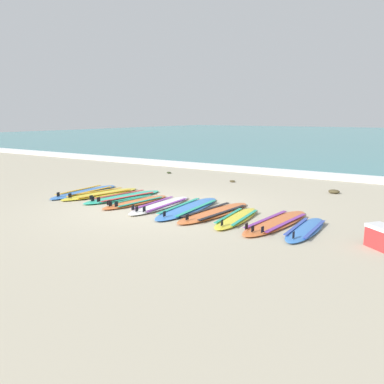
{
  "coord_description": "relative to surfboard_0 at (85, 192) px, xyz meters",
  "views": [
    {
      "loc": [
        5.51,
        -7.16,
        2.11
      ],
      "look_at": [
        0.35,
        0.89,
        0.25
      ],
      "focal_mm": 36.84,
      "sensor_mm": 36.0,
      "label": 1
    }
  ],
  "objects": [
    {
      "name": "seaweed_clump_mid_sand",
      "position": [
        2.61,
        3.84,
        -0.0
      ],
      "size": [
        0.19,
        0.15,
        0.07
      ],
      "primitive_type": "ellipsoid",
      "color": "#4C4228",
      "rests_on": "ground"
    },
    {
      "name": "surfboard_9",
      "position": [
        6.24,
        -0.34,
        0.0
      ],
      "size": [
        0.51,
        1.91,
        0.18
      ],
      "color": "#3875CC",
      "rests_on": "ground"
    },
    {
      "name": "surfboard_6",
      "position": [
        4.19,
        -0.12,
        -0.0
      ],
      "size": [
        0.87,
        2.48,
        0.18
      ],
      "color": "orange",
      "rests_on": "ground"
    },
    {
      "name": "cooler_box",
      "position": [
        7.56,
        -0.62,
        0.16
      ],
      "size": [
        0.55,
        0.53,
        0.38
      ],
      "color": "red",
      "rests_on": "ground"
    },
    {
      "name": "seaweed_clump_near_shoreline",
      "position": [
        5.82,
        3.69,
        0.02
      ],
      "size": [
        0.31,
        0.24,
        0.11
      ],
      "primitive_type": "ellipsoid",
      "color": "#4C4228",
      "rests_on": "ground"
    },
    {
      "name": "surfboard_8",
      "position": [
        5.62,
        -0.17,
        0.0
      ],
      "size": [
        0.85,
        2.44,
        0.18
      ],
      "color": "orange",
      "rests_on": "ground"
    },
    {
      "name": "surfboard_4",
      "position": [
        2.76,
        -0.18,
        0.0
      ],
      "size": [
        0.63,
        2.28,
        0.18
      ],
      "color": "white",
      "rests_on": "ground"
    },
    {
      "name": "surfboard_0",
      "position": [
        0.0,
        0.0,
        0.0
      ],
      "size": [
        0.69,
        2.4,
        0.18
      ],
      "color": "#3875CC",
      "rests_on": "ground"
    },
    {
      "name": "surfboard_3",
      "position": [
        2.05,
        -0.23,
        0.0
      ],
      "size": [
        0.75,
        2.08,
        0.18
      ],
      "color": "orange",
      "rests_on": "ground"
    },
    {
      "name": "ground_plane",
      "position": [
        2.75,
        -0.23,
        -0.04
      ],
      "size": [
        80.0,
        80.0,
        0.0
      ],
      "primitive_type": "plane",
      "color": "#B7AD93"
    },
    {
      "name": "wave_foam_strip",
      "position": [
        2.75,
        6.5,
        0.02
      ],
      "size": [
        80.0,
        1.05,
        0.11
      ],
      "primitive_type": "cube",
      "color": "white",
      "rests_on": "ground"
    },
    {
      "name": "sea",
      "position": [
        2.75,
        35.98,
        0.01
      ],
      "size": [
        80.0,
        60.0,
        0.1
      ],
      "primitive_type": "cube",
      "color": "teal",
      "rests_on": "ground"
    },
    {
      "name": "surfboard_2",
      "position": [
        1.37,
        0.07,
        0.0
      ],
      "size": [
        1.03,
        2.43,
        0.18
      ],
      "color": "#2DB793",
      "rests_on": "ground"
    },
    {
      "name": "surfboard_7",
      "position": [
        4.8,
        -0.28,
        0.0
      ],
      "size": [
        0.65,
        2.0,
        0.18
      ],
      "color": "yellow",
      "rests_on": "ground"
    },
    {
      "name": "surfboard_1",
      "position": [
        0.59,
        0.03,
        0.0
      ],
      "size": [
        1.04,
        2.4,
        0.18
      ],
      "color": "yellow",
      "rests_on": "ground"
    },
    {
      "name": "surfboard_5",
      "position": [
        3.48,
        -0.08,
        -0.0
      ],
      "size": [
        0.8,
        2.6,
        0.18
      ],
      "color": "#3875CC",
      "rests_on": "ground"
    },
    {
      "name": "seaweed_clump_by_the_boards",
      "position": [
        -0.25,
        4.31,
        -0.01
      ],
      "size": [
        0.18,
        0.14,
        0.06
      ],
      "primitive_type": "ellipsoid",
      "color": "#2D381E",
      "rests_on": "ground"
    }
  ]
}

